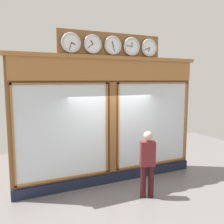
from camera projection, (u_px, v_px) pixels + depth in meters
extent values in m
cube|color=brown|center=(110.00, 122.00, 6.97)|extent=(5.41, 0.30, 3.48)
cube|color=#191E33|center=(112.00, 178.00, 7.03)|extent=(5.41, 0.08, 0.28)
cube|color=#A56936|center=(113.00, 70.00, 6.61)|extent=(5.30, 0.08, 0.56)
cube|color=#A56936|center=(112.00, 58.00, 6.58)|extent=(5.52, 0.20, 0.10)
cube|color=silver|center=(153.00, 124.00, 7.41)|extent=(2.36, 0.02, 2.42)
cube|color=#A56936|center=(155.00, 83.00, 7.23)|extent=(2.46, 0.04, 0.05)
cube|color=#A56936|center=(153.00, 163.00, 7.55)|extent=(2.46, 0.04, 0.05)
cube|color=#A56936|center=(185.00, 121.00, 7.89)|extent=(0.05, 0.04, 2.52)
cube|color=#A56936|center=(118.00, 127.00, 6.89)|extent=(0.05, 0.04, 2.52)
cube|color=silver|center=(63.00, 132.00, 6.27)|extent=(2.36, 0.02, 2.42)
cube|color=#A56936|center=(62.00, 84.00, 6.09)|extent=(2.46, 0.04, 0.05)
cube|color=#A56936|center=(65.00, 178.00, 6.41)|extent=(2.46, 0.04, 0.05)
cube|color=#A56936|center=(13.00, 137.00, 5.75)|extent=(0.05, 0.04, 2.52)
cube|color=#A56936|center=(107.00, 128.00, 6.75)|extent=(0.05, 0.04, 2.52)
cube|color=brown|center=(112.00, 128.00, 6.83)|extent=(0.20, 0.10, 2.52)
cube|color=brown|center=(112.00, 46.00, 6.58)|extent=(2.96, 0.06, 0.68)
cylinder|color=white|center=(149.00, 48.00, 6.98)|extent=(0.40, 0.02, 0.40)
torus|color=silver|center=(149.00, 48.00, 6.98)|extent=(0.50, 0.06, 0.50)
cube|color=black|center=(149.00, 50.00, 6.97)|extent=(0.04, 0.01, 0.11)
cube|color=black|center=(147.00, 49.00, 6.94)|extent=(0.16, 0.01, 0.08)
sphere|color=black|center=(150.00, 48.00, 6.96)|extent=(0.02, 0.02, 0.02)
cylinder|color=white|center=(132.00, 47.00, 6.74)|extent=(0.40, 0.02, 0.40)
torus|color=silver|center=(132.00, 47.00, 6.74)|extent=(0.51, 0.07, 0.51)
cube|color=black|center=(132.00, 44.00, 6.72)|extent=(0.02, 0.01, 0.11)
cube|color=black|center=(129.00, 46.00, 6.69)|extent=(0.17, 0.01, 0.03)
sphere|color=black|center=(132.00, 47.00, 6.73)|extent=(0.02, 0.02, 0.02)
cylinder|color=white|center=(113.00, 45.00, 6.51)|extent=(0.40, 0.02, 0.40)
torus|color=silver|center=(113.00, 45.00, 6.50)|extent=(0.50, 0.06, 0.50)
cube|color=black|center=(113.00, 43.00, 6.48)|extent=(0.05, 0.01, 0.11)
cube|color=black|center=(114.00, 49.00, 6.51)|extent=(0.05, 0.01, 0.17)
sphere|color=black|center=(113.00, 45.00, 6.49)|extent=(0.02, 0.02, 0.02)
cylinder|color=white|center=(93.00, 44.00, 6.27)|extent=(0.40, 0.02, 0.40)
torus|color=silver|center=(93.00, 44.00, 6.27)|extent=(0.49, 0.05, 0.49)
cube|color=black|center=(92.00, 42.00, 6.24)|extent=(0.08, 0.01, 0.10)
cube|color=black|center=(91.00, 46.00, 6.24)|extent=(0.14, 0.01, 0.11)
sphere|color=black|center=(93.00, 44.00, 6.26)|extent=(0.02, 0.02, 0.02)
cylinder|color=white|center=(71.00, 43.00, 6.04)|extent=(0.40, 0.02, 0.40)
torus|color=silver|center=(71.00, 43.00, 6.03)|extent=(0.50, 0.06, 0.50)
cube|color=black|center=(73.00, 44.00, 6.05)|extent=(0.11, 0.01, 0.06)
cube|color=black|center=(70.00, 46.00, 6.02)|extent=(0.06, 0.01, 0.17)
sphere|color=black|center=(71.00, 43.00, 6.02)|extent=(0.02, 0.02, 0.02)
cylinder|color=#3A1316|center=(143.00, 182.00, 6.11)|extent=(0.14, 0.14, 0.82)
cylinder|color=#3A1316|center=(151.00, 181.00, 6.13)|extent=(0.14, 0.14, 0.82)
cube|color=maroon|center=(148.00, 154.00, 6.02)|extent=(0.41, 0.33, 0.62)
sphere|color=tan|center=(148.00, 136.00, 5.97)|extent=(0.22, 0.22, 0.22)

